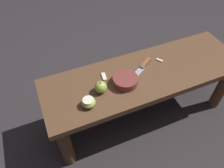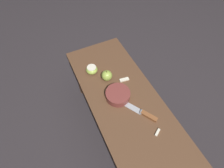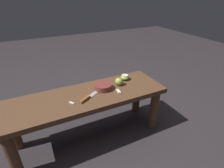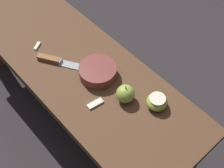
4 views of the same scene
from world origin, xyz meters
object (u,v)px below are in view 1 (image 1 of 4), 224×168
at_px(wooden_bench, 144,83).
at_px(apple_whole, 101,87).
at_px(knife, 143,66).
at_px(bowl, 125,80).
at_px(apple_cut, 88,102).

height_order(wooden_bench, apple_whole, apple_whole).
height_order(knife, bowl, bowl).
relative_size(wooden_bench, apple_whole, 16.51).
relative_size(wooden_bench, apple_cut, 16.76).
xyz_separation_m(knife, apple_whole, (-0.31, -0.08, 0.03)).
xyz_separation_m(wooden_bench, apple_cut, (-0.40, -0.09, 0.11)).
bearing_deg(knife, bowl, -5.45).
distance_m(knife, apple_whole, 0.32).
bearing_deg(bowl, knife, 26.30).
height_order(wooden_bench, apple_cut, apple_cut).
bearing_deg(apple_cut, knife, 19.81).
bearing_deg(apple_cut, wooden_bench, 13.44).
relative_size(knife, apple_cut, 2.96).
bearing_deg(bowl, wooden_bench, 10.28).
bearing_deg(apple_whole, knife, 14.59).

